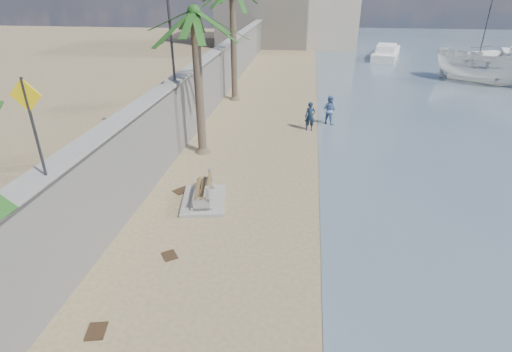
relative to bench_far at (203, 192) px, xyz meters
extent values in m
plane|color=#8E7957|center=(2.58, -6.86, -0.44)|extent=(140.00, 140.00, 0.00)
cube|color=gray|center=(-2.62, 13.14, 1.31)|extent=(0.45, 70.00, 3.50)
cube|color=gray|center=(-2.62, 13.14, 3.11)|extent=(0.80, 70.00, 0.12)
cube|color=gray|center=(0.00, 0.00, -0.38)|extent=(2.05, 2.67, 0.13)
cylinder|color=brown|center=(-1.31, 4.99, 2.91)|extent=(0.42, 0.42, 6.71)
cylinder|color=brown|center=(-1.47, 15.18, 3.48)|extent=(0.44, 0.44, 7.85)
cylinder|color=#2D2D33|center=(-2.42, -5.36, 4.37)|extent=(0.07, 0.07, 2.40)
cube|color=yellow|center=(-2.42, -5.36, 5.16)|extent=(0.78, 0.03, 0.78)
cylinder|color=#2D2D33|center=(-2.52, 5.14, 5.67)|extent=(0.12, 0.12, 5.00)
imported|color=#142237|center=(4.08, 9.11, 0.52)|extent=(0.72, 0.51, 1.92)
imported|color=#4F6EA4|center=(5.22, 10.47, 0.53)|extent=(1.17, 1.09, 1.95)
imported|color=silver|center=(18.74, 23.27, 1.04)|extent=(4.54, 4.52, 3.76)
cube|color=silver|center=(23.06, 36.46, -0.19)|extent=(6.31, 4.54, 0.70)
cylinder|color=#2D2D33|center=(23.06, 36.46, 4.29)|extent=(0.12, 0.12, 8.46)
cube|color=#382616|center=(-1.05, -6.76, -0.43)|extent=(0.58, 0.67, 0.03)
cube|color=#382616|center=(-1.13, 0.77, -0.43)|extent=(0.82, 0.83, 0.03)
cube|color=#382616|center=(-0.22, -3.55, -0.43)|extent=(0.65, 0.67, 0.03)
camera|label=1|loc=(3.86, -13.44, 7.46)|focal=28.00mm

